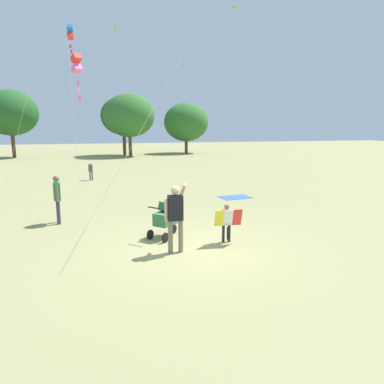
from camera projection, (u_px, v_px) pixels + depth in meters
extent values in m
plane|color=#938E5B|center=(193.00, 249.00, 9.08)|extent=(120.00, 120.00, 0.00)
cylinder|color=brown|center=(14.00, 146.00, 35.62)|extent=(0.36, 0.36, 2.37)
ellipsoid|color=#235623|center=(10.00, 113.00, 35.00)|extent=(5.38, 4.84, 4.57)
cylinder|color=brown|center=(124.00, 145.00, 38.67)|extent=(0.36, 0.36, 2.33)
ellipsoid|color=#235623|center=(123.00, 116.00, 38.09)|extent=(4.94, 4.44, 4.20)
cylinder|color=brown|center=(130.00, 146.00, 37.08)|extent=(0.36, 0.36, 2.18)
ellipsoid|color=#2D6628|center=(129.00, 115.00, 36.49)|extent=(5.31, 4.78, 4.51)
cylinder|color=brown|center=(186.00, 147.00, 41.71)|extent=(0.36, 0.36, 1.55)
ellipsoid|color=#2D6628|center=(186.00, 122.00, 41.17)|extent=(5.30, 4.77, 4.50)
cylinder|color=#232328|center=(229.00, 233.00, 9.57)|extent=(0.08, 0.08, 0.53)
cylinder|color=#232328|center=(223.00, 233.00, 9.54)|extent=(0.08, 0.08, 0.53)
cube|color=purple|center=(227.00, 217.00, 9.47)|extent=(0.24, 0.17, 0.39)
cylinder|color=brown|center=(232.00, 217.00, 9.50)|extent=(0.06, 0.06, 0.35)
cylinder|color=brown|center=(221.00, 218.00, 9.45)|extent=(0.06, 0.06, 0.35)
sphere|color=brown|center=(227.00, 207.00, 9.42)|extent=(0.14, 0.14, 0.14)
cube|color=red|center=(237.00, 217.00, 9.33)|extent=(0.26, 0.19, 0.47)
cube|color=white|center=(228.00, 218.00, 9.29)|extent=(0.26, 0.19, 0.47)
cube|color=yellow|center=(219.00, 218.00, 9.26)|extent=(0.26, 0.19, 0.47)
cube|color=black|center=(228.00, 233.00, 9.35)|extent=(0.08, 0.02, 0.36)
cylinder|color=#7F705B|center=(170.00, 237.00, 8.70)|extent=(0.12, 0.12, 0.84)
cylinder|color=#7F705B|center=(181.00, 236.00, 8.76)|extent=(0.12, 0.12, 0.84)
cube|color=black|center=(175.00, 208.00, 8.59)|extent=(0.38, 0.25, 0.63)
cylinder|color=tan|center=(166.00, 210.00, 8.55)|extent=(0.09, 0.09, 0.56)
cylinder|color=tan|center=(183.00, 189.00, 8.70)|extent=(0.12, 0.52, 0.40)
sphere|color=tan|center=(175.00, 190.00, 8.51)|extent=(0.22, 0.22, 0.22)
cylinder|color=black|center=(174.00, 229.00, 10.33)|extent=(0.23, 0.22, 0.28)
cylinder|color=black|center=(150.00, 235.00, 9.78)|extent=(0.23, 0.22, 0.28)
cylinder|color=black|center=(165.00, 238.00, 9.52)|extent=(0.23, 0.22, 0.28)
cube|color=#337247|center=(165.00, 218.00, 9.90)|extent=(0.77, 0.76, 0.36)
cube|color=#235031|center=(168.00, 207.00, 9.95)|extent=(0.59, 0.59, 0.35)
cylinder|color=black|center=(155.00, 208.00, 9.43)|extent=(0.36, 0.37, 0.04)
cube|color=red|center=(76.00, 58.00, 10.04)|extent=(0.35, 0.37, 0.27)
cube|color=pink|center=(77.00, 69.00, 10.10)|extent=(0.35, 0.37, 0.27)
cube|color=pink|center=(78.00, 83.00, 10.18)|extent=(0.09, 0.08, 0.14)
cube|color=pink|center=(79.00, 91.00, 10.17)|extent=(0.09, 0.07, 0.14)
cube|color=pink|center=(80.00, 99.00, 10.27)|extent=(0.09, 0.07, 0.14)
cylinder|color=silver|center=(127.00, 154.00, 9.56)|extent=(2.51, 2.78, 4.78)
cylinder|color=silver|center=(15.00, 146.00, 15.07)|extent=(1.67, 1.14, 4.60)
cube|color=blue|center=(70.00, 28.00, 15.09)|extent=(0.30, 0.36, 0.31)
cube|color=red|center=(70.00, 36.00, 15.15)|extent=(0.30, 0.36, 0.31)
cube|color=red|center=(70.00, 46.00, 15.26)|extent=(0.08, 0.04, 0.14)
cube|color=red|center=(71.00, 52.00, 15.31)|extent=(0.08, 0.03, 0.14)
cylinder|color=silver|center=(74.00, 118.00, 14.72)|extent=(0.02, 2.29, 7.01)
cube|color=yellow|center=(115.00, 27.00, 29.29)|extent=(0.35, 0.39, 0.39)
cube|color=pink|center=(161.00, 93.00, 34.27)|extent=(0.28, 0.30, 0.26)
cube|color=yellow|center=(234.00, 7.00, 36.66)|extent=(0.52, 0.28, 0.53)
cylinder|color=#33384C|center=(58.00, 211.00, 11.50)|extent=(0.11, 0.11, 0.78)
cylinder|color=#33384C|center=(58.00, 213.00, 11.28)|extent=(0.11, 0.11, 0.78)
cube|color=#2D8C4C|center=(57.00, 191.00, 11.26)|extent=(0.24, 0.36, 0.59)
cylinder|color=brown|center=(57.00, 191.00, 11.47)|extent=(0.08, 0.08, 0.52)
cylinder|color=brown|center=(57.00, 194.00, 11.07)|extent=(0.08, 0.08, 0.52)
sphere|color=brown|center=(56.00, 179.00, 11.18)|extent=(0.20, 0.20, 0.20)
cylinder|color=#33384C|center=(90.00, 176.00, 20.65)|extent=(0.08, 0.08, 0.53)
cylinder|color=#33384C|center=(92.00, 176.00, 20.58)|extent=(0.08, 0.08, 0.53)
cube|color=#4C4C56|center=(91.00, 168.00, 20.53)|extent=(0.27, 0.26, 0.40)
cylinder|color=beige|center=(89.00, 168.00, 20.60)|extent=(0.06, 0.06, 0.36)
cylinder|color=beige|center=(93.00, 169.00, 20.47)|extent=(0.06, 0.06, 0.36)
sphere|color=beige|center=(90.00, 163.00, 20.48)|extent=(0.14, 0.14, 0.14)
cube|color=#3366B2|center=(235.00, 197.00, 15.64)|extent=(1.46, 1.08, 0.02)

